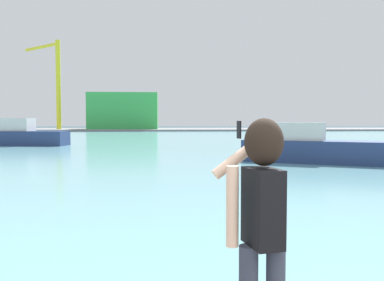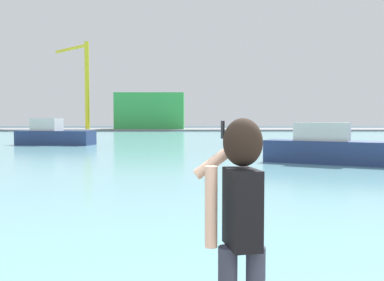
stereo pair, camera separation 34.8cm
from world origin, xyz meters
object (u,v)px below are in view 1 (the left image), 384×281
Objects in this scene: boat_moored at (26,136)px; port_crane at (54,75)px; person_photographer at (261,212)px; warehouse_left at (124,111)px; boat_moored_2 at (314,148)px.

port_crane reaches higher than boat_moored.
person_photographer is 90.05m from warehouse_left.
boat_moored_2 is at bearing -33.01° from person_photographer.
boat_moored is 0.38× the size of port_crane.
warehouse_left is at bearing -5.01° from person_photographer.
person_photographer is 0.24× the size of boat_moored.
port_crane reaches higher than person_photographer.
boat_moored is at bearing -93.62° from warehouse_left.
port_crane reaches higher than warehouse_left.
boat_moored_2 is at bearing -29.22° from boat_moored.
port_crane is (-24.82, 88.44, 10.60)m from person_photographer.
person_photographer reaches higher than boat_moored_2.
warehouse_left is at bearing 96.07° from boat_moored.
boat_moored is 55.95m from port_crane.
person_photographer is 92.46m from port_crane.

